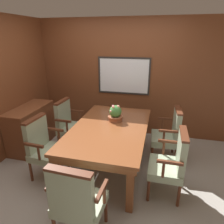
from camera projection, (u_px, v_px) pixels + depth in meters
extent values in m
plane|color=#A39E93|center=(96.00, 172.00, 3.26)|extent=(14.00, 14.00, 0.00)
cube|color=brown|center=(118.00, 79.00, 4.32)|extent=(7.20, 0.06, 2.45)
cube|color=white|center=(124.00, 76.00, 4.23)|extent=(1.04, 0.01, 0.71)
cube|color=#282623|center=(124.00, 58.00, 4.10)|extent=(1.11, 0.02, 0.04)
cube|color=#282623|center=(123.00, 93.00, 4.36)|extent=(1.11, 0.02, 0.03)
cube|color=#282623|center=(99.00, 75.00, 4.35)|extent=(0.04, 0.02, 0.71)
cube|color=#282623|center=(149.00, 77.00, 4.11)|extent=(0.03, 0.02, 0.71)
cube|color=brown|center=(59.00, 176.00, 2.65)|extent=(0.09, 0.09, 0.68)
cube|color=brown|center=(130.00, 189.00, 2.43)|extent=(0.09, 0.09, 0.68)
cube|color=brown|center=(98.00, 125.00, 4.20)|extent=(0.09, 0.09, 0.68)
cube|color=brown|center=(144.00, 129.00, 3.99)|extent=(0.09, 0.09, 0.68)
cube|color=brown|center=(110.00, 132.00, 3.21)|extent=(1.10, 1.86, 0.09)
cube|color=brown|center=(110.00, 128.00, 3.19)|extent=(1.16, 1.92, 0.04)
cylinder|color=#562B19|center=(152.00, 143.00, 3.83)|extent=(0.04, 0.04, 0.34)
cylinder|color=#562B19|center=(152.00, 155.00, 3.42)|extent=(0.04, 0.04, 0.34)
cylinder|color=#562B19|center=(173.00, 145.00, 3.76)|extent=(0.04, 0.04, 0.34)
cylinder|color=#562B19|center=(175.00, 158.00, 3.35)|extent=(0.04, 0.04, 0.34)
cube|color=#93A384|center=(164.00, 139.00, 3.51)|extent=(0.47, 0.53, 0.11)
cube|color=#93A384|center=(177.00, 124.00, 3.38)|extent=(0.10, 0.47, 0.48)
cube|color=#562B19|center=(179.00, 110.00, 3.28)|extent=(0.11, 0.47, 0.03)
cylinder|color=#562B19|center=(162.00, 124.00, 3.70)|extent=(0.04, 0.04, 0.22)
cube|color=#562B19|center=(167.00, 119.00, 3.65)|extent=(0.31, 0.05, 0.04)
cylinder|color=#562B19|center=(164.00, 137.00, 3.22)|extent=(0.04, 0.04, 0.22)
cube|color=#562B19|center=(169.00, 131.00, 3.17)|extent=(0.31, 0.05, 0.04)
cylinder|color=#562B19|center=(106.00, 210.00, 2.34)|extent=(0.04, 0.04, 0.34)
cylinder|color=#562B19|center=(71.00, 202.00, 2.46)|extent=(0.04, 0.04, 0.34)
cube|color=#93A384|center=(80.00, 204.00, 2.15)|extent=(0.53, 0.47, 0.11)
cube|color=#93A384|center=(70.00, 194.00, 1.88)|extent=(0.47, 0.10, 0.48)
cube|color=#562B19|center=(68.00, 172.00, 1.79)|extent=(0.47, 0.11, 0.03)
cylinder|color=#562B19|center=(104.00, 195.00, 2.05)|extent=(0.04, 0.04, 0.22)
cube|color=#562B19|center=(102.00, 190.00, 1.95)|extent=(0.05, 0.31, 0.04)
cylinder|color=#562B19|center=(59.00, 184.00, 2.19)|extent=(0.04, 0.04, 0.22)
cube|color=#562B19|center=(55.00, 180.00, 2.09)|extent=(0.05, 0.31, 0.04)
cylinder|color=#562B19|center=(77.00, 146.00, 3.71)|extent=(0.04, 0.04, 0.34)
cylinder|color=#562B19|center=(87.00, 135.00, 4.11)|extent=(0.04, 0.04, 0.34)
cylinder|color=#562B19|center=(59.00, 143.00, 3.81)|extent=(0.04, 0.04, 0.34)
cylinder|color=#562B19|center=(70.00, 133.00, 4.21)|extent=(0.04, 0.04, 0.34)
cube|color=#93A384|center=(73.00, 129.00, 3.88)|extent=(0.47, 0.53, 0.11)
cube|color=#93A384|center=(63.00, 114.00, 3.83)|extent=(0.10, 0.47, 0.48)
cube|color=#562B19|center=(62.00, 101.00, 3.73)|extent=(0.11, 0.47, 0.03)
cylinder|color=#562B19|center=(67.00, 127.00, 3.58)|extent=(0.04, 0.04, 0.22)
cube|color=#562B19|center=(63.00, 121.00, 3.56)|extent=(0.31, 0.05, 0.04)
cylinder|color=#562B19|center=(79.00, 116.00, 4.05)|extent=(0.04, 0.04, 0.22)
cube|color=#562B19|center=(76.00, 111.00, 4.03)|extent=(0.31, 0.05, 0.04)
cylinder|color=#562B19|center=(53.00, 176.00, 2.91)|extent=(0.04, 0.04, 0.34)
cylinder|color=#562B19|center=(68.00, 160.00, 3.31)|extent=(0.04, 0.04, 0.34)
cylinder|color=#562B19|center=(31.00, 171.00, 3.02)|extent=(0.04, 0.04, 0.34)
cylinder|color=#562B19|center=(48.00, 156.00, 3.41)|extent=(0.04, 0.04, 0.34)
cube|color=#93A384|center=(49.00, 153.00, 3.08)|extent=(0.48, 0.53, 0.11)
cube|color=#93A384|center=(36.00, 134.00, 3.03)|extent=(0.11, 0.47, 0.48)
cube|color=#562B19|center=(34.00, 119.00, 2.94)|extent=(0.12, 0.47, 0.03)
cylinder|color=#562B19|center=(39.00, 153.00, 2.78)|extent=(0.04, 0.04, 0.22)
cube|color=#562B19|center=(34.00, 145.00, 2.76)|extent=(0.31, 0.06, 0.04)
cylinder|color=#562B19|center=(59.00, 136.00, 3.25)|extent=(0.04, 0.04, 0.22)
cube|color=#562B19|center=(55.00, 129.00, 3.23)|extent=(0.31, 0.06, 0.04)
cylinder|color=#562B19|center=(151.00, 170.00, 3.05)|extent=(0.04, 0.04, 0.34)
cylinder|color=#562B19|center=(148.00, 190.00, 2.65)|extent=(0.04, 0.04, 0.34)
cylinder|color=#562B19|center=(177.00, 174.00, 2.96)|extent=(0.04, 0.04, 0.34)
cylinder|color=#562B19|center=(179.00, 196.00, 2.56)|extent=(0.04, 0.04, 0.34)
cube|color=#93A384|center=(165.00, 168.00, 2.72)|extent=(0.45, 0.51, 0.11)
cube|color=#93A384|center=(182.00, 151.00, 2.58)|extent=(0.08, 0.47, 0.48)
cube|color=#562B19|center=(184.00, 134.00, 2.49)|extent=(0.09, 0.47, 0.03)
cylinder|color=#562B19|center=(164.00, 148.00, 2.91)|extent=(0.04, 0.04, 0.22)
cube|color=#562B19|center=(169.00, 142.00, 2.86)|extent=(0.31, 0.04, 0.04)
cylinder|color=#562B19|center=(163.00, 169.00, 2.44)|extent=(0.04, 0.04, 0.22)
cube|color=#562B19|center=(170.00, 163.00, 2.38)|extent=(0.31, 0.04, 0.04)
cylinder|color=#9E5638|center=(115.00, 118.00, 3.41)|extent=(0.23, 0.23, 0.08)
cylinder|color=#9E5638|center=(115.00, 117.00, 3.40)|extent=(0.25, 0.25, 0.02)
sphere|color=#427F3D|center=(115.00, 111.00, 3.37)|extent=(0.21, 0.21, 0.21)
sphere|color=pink|center=(118.00, 106.00, 3.34)|extent=(0.04, 0.04, 0.04)
sphere|color=pink|center=(116.00, 109.00, 3.45)|extent=(0.05, 0.05, 0.05)
sphere|color=pink|center=(111.00, 111.00, 3.31)|extent=(0.04, 0.04, 0.04)
sphere|color=pink|center=(113.00, 106.00, 3.35)|extent=(0.04, 0.04, 0.04)
sphere|color=#F09381|center=(113.00, 107.00, 3.31)|extent=(0.05, 0.05, 0.05)
sphere|color=#FAA786|center=(118.00, 107.00, 3.34)|extent=(0.05, 0.05, 0.05)
cube|color=brown|center=(31.00, 128.00, 3.92)|extent=(0.44, 1.03, 0.80)
cube|color=brown|center=(28.00, 108.00, 3.77)|extent=(0.46, 1.05, 0.02)
sphere|color=#4C422D|center=(40.00, 118.00, 3.78)|extent=(0.03, 0.03, 0.03)
sphere|color=#4C422D|center=(35.00, 138.00, 3.68)|extent=(0.03, 0.03, 0.03)
sphere|color=#4C422D|center=(49.00, 128.00, 4.10)|extent=(0.03, 0.03, 0.03)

